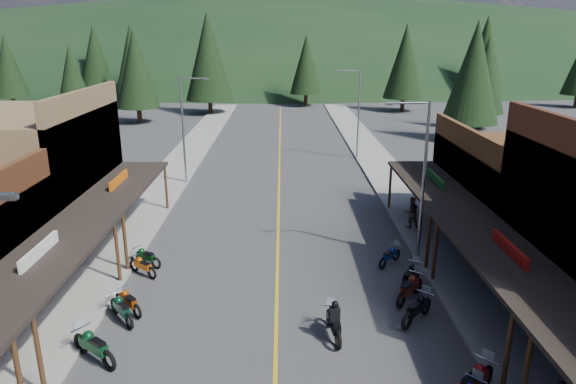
{
  "coord_description": "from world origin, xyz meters",
  "views": [
    {
      "loc": [
        0.26,
        -15.78,
        10.94
      ],
      "look_at": [
        0.55,
        9.99,
        3.0
      ],
      "focal_mm": 32.0,
      "sensor_mm": 36.0,
      "label": 1
    }
  ],
  "objects_px": {
    "pine_5": "(485,53)",
    "pine_10": "(136,69)",
    "pine_2": "(208,56)",
    "rider_on_bike": "(334,322)",
    "pine_9": "(486,75)",
    "bike_west_9": "(128,300)",
    "pine_8": "(73,83)",
    "bike_east_9": "(410,287)",
    "shop_west_3": "(25,177)",
    "pedestrian_east_b": "(411,212)",
    "bike_east_7": "(474,380)",
    "bike_east_8": "(417,308)",
    "streetlight_1": "(185,126)",
    "streetlight_3": "(357,110)",
    "bike_east_11": "(390,255)",
    "shop_east_3": "(525,192)",
    "bike_west_10": "(142,265)",
    "pine_11": "(474,72)",
    "pine_0": "(8,66)",
    "pine_7": "(95,57)",
    "pine_4": "(405,61)",
    "bike_west_8": "(121,308)",
    "bike_west_7": "(93,345)",
    "bike_east_10": "(411,275)",
    "streetlight_2": "(421,175)",
    "pine_1": "(132,58)",
    "pine_3": "(306,64)",
    "bike_west_11": "(145,256)"
  },
  "relations": [
    {
      "from": "pine_5",
      "to": "pine_10",
      "type": "distance_m",
      "value": 56.48
    },
    {
      "from": "pine_2",
      "to": "rider_on_bike",
      "type": "bearing_deg",
      "value": -77.93
    },
    {
      "from": "pine_9",
      "to": "bike_west_9",
      "type": "bearing_deg",
      "value": -125.59
    },
    {
      "from": "pine_8",
      "to": "bike_east_9",
      "type": "height_order",
      "value": "pine_8"
    },
    {
      "from": "shop_west_3",
      "to": "pedestrian_east_b",
      "type": "relative_size",
      "value": 5.82
    },
    {
      "from": "bike_east_7",
      "to": "bike_east_8",
      "type": "distance_m",
      "value": 4.57
    },
    {
      "from": "streetlight_1",
      "to": "pedestrian_east_b",
      "type": "height_order",
      "value": "streetlight_1"
    },
    {
      "from": "streetlight_3",
      "to": "bike_east_11",
      "type": "bearing_deg",
      "value": -93.54
    },
    {
      "from": "shop_east_3",
      "to": "pine_8",
      "type": "height_order",
      "value": "pine_8"
    },
    {
      "from": "bike_west_10",
      "to": "pine_11",
      "type": "bearing_deg",
      "value": -2.02
    },
    {
      "from": "pine_0",
      "to": "bike_east_7",
      "type": "xyz_separation_m",
      "value": [
        46.19,
        -64.38,
        -5.81
      ]
    },
    {
      "from": "streetlight_3",
      "to": "pine_5",
      "type": "xyz_separation_m",
      "value": [
        27.05,
        42.0,
        3.53
      ]
    },
    {
      "from": "pine_0",
      "to": "pine_9",
      "type": "distance_m",
      "value": 66.22
    },
    {
      "from": "shop_west_3",
      "to": "pine_0",
      "type": "height_order",
      "value": "pine_0"
    },
    {
      "from": "shop_west_3",
      "to": "pine_7",
      "type": "distance_m",
      "value": 67.32
    },
    {
      "from": "pine_4",
      "to": "pine_9",
      "type": "xyz_separation_m",
      "value": [
        6.0,
        -15.0,
        -0.86
      ]
    },
    {
      "from": "shop_east_3",
      "to": "bike_west_9",
      "type": "height_order",
      "value": "shop_east_3"
    },
    {
      "from": "pine_7",
      "to": "bike_west_8",
      "type": "xyz_separation_m",
      "value": [
        25.87,
        -73.7,
        -6.64
      ]
    },
    {
      "from": "rider_on_bike",
      "to": "bike_west_7",
      "type": "bearing_deg",
      "value": -177.58
    },
    {
      "from": "pine_11",
      "to": "bike_east_9",
      "type": "distance_m",
      "value": 37.63
    },
    {
      "from": "pine_10",
      "to": "bike_east_10",
      "type": "distance_m",
      "value": 51.39
    },
    {
      "from": "bike_west_9",
      "to": "rider_on_bike",
      "type": "distance_m",
      "value": 8.45
    },
    {
      "from": "streetlight_2",
      "to": "bike_east_11",
      "type": "xyz_separation_m",
      "value": [
        -1.4,
        -0.59,
        -3.93
      ]
    },
    {
      "from": "pine_9",
      "to": "shop_east_3",
      "type": "bearing_deg",
      "value": -106.91
    },
    {
      "from": "pine_9",
      "to": "bike_east_9",
      "type": "distance_m",
      "value": 45.43
    },
    {
      "from": "pine_8",
      "to": "pine_9",
      "type": "xyz_separation_m",
      "value": [
        46.0,
        5.0,
        0.4
      ]
    },
    {
      "from": "pine_7",
      "to": "pine_8",
      "type": "xyz_separation_m",
      "value": [
        10.0,
        -36.0,
        -1.26
      ]
    },
    {
      "from": "bike_east_11",
      "to": "pine_11",
      "type": "bearing_deg",
      "value": 106.35
    },
    {
      "from": "streetlight_3",
      "to": "bike_west_10",
      "type": "bearing_deg",
      "value": -119.41
    },
    {
      "from": "pine_7",
      "to": "bike_west_10",
      "type": "height_order",
      "value": "pine_7"
    },
    {
      "from": "streetlight_1",
      "to": "streetlight_3",
      "type": "bearing_deg",
      "value": 29.91
    },
    {
      "from": "pine_4",
      "to": "pine_8",
      "type": "distance_m",
      "value": 44.74
    },
    {
      "from": "pine_1",
      "to": "shop_east_3",
      "type": "bearing_deg",
      "value": -57.25
    },
    {
      "from": "pine_2",
      "to": "pine_3",
      "type": "height_order",
      "value": "pine_2"
    },
    {
      "from": "pine_11",
      "to": "pine_1",
      "type": "bearing_deg",
      "value": 143.97
    },
    {
      "from": "bike_west_9",
      "to": "bike_east_8",
      "type": "height_order",
      "value": "bike_east_8"
    },
    {
      "from": "shop_east_3",
      "to": "bike_east_7",
      "type": "distance_m",
      "value": 15.74
    },
    {
      "from": "pine_0",
      "to": "pine_3",
      "type": "xyz_separation_m",
      "value": [
        44.0,
        4.0,
        0.0
      ]
    },
    {
      "from": "shop_east_3",
      "to": "streetlight_3",
      "type": "relative_size",
      "value": 1.36
    },
    {
      "from": "streetlight_3",
      "to": "pine_9",
      "type": "relative_size",
      "value": 0.74
    },
    {
      "from": "streetlight_3",
      "to": "bike_east_9",
      "type": "relative_size",
      "value": 3.53
    },
    {
      "from": "bike_west_11",
      "to": "rider_on_bike",
      "type": "distance_m",
      "value": 10.71
    },
    {
      "from": "streetlight_1",
      "to": "pine_0",
      "type": "bearing_deg",
      "value": 129.56
    },
    {
      "from": "bike_west_10",
      "to": "rider_on_bike",
      "type": "relative_size",
      "value": 0.84
    },
    {
      "from": "bike_west_8",
      "to": "streetlight_2",
      "type": "bearing_deg",
      "value": -14.48
    },
    {
      "from": "bike_east_8",
      "to": "bike_east_9",
      "type": "height_order",
      "value": "bike_east_9"
    },
    {
      "from": "pine_7",
      "to": "shop_west_3",
      "type": "bearing_deg",
      "value": -74.28
    },
    {
      "from": "bike_west_11",
      "to": "pedestrian_east_b",
      "type": "height_order",
      "value": "pedestrian_east_b"
    },
    {
      "from": "pine_9",
      "to": "bike_east_7",
      "type": "xyz_separation_m",
      "value": [
        -17.81,
        -47.38,
        -5.71
      ]
    },
    {
      "from": "shop_east_3",
      "to": "bike_east_10",
      "type": "bearing_deg",
      "value": -140.8
    }
  ]
}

